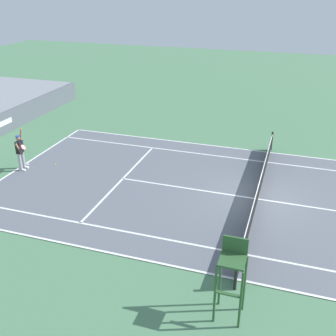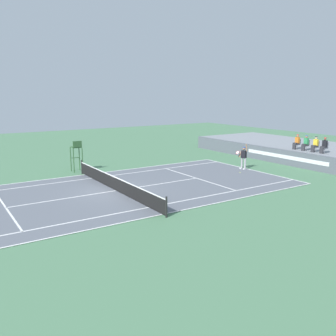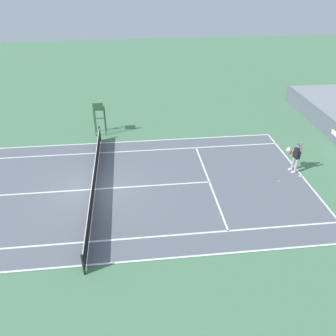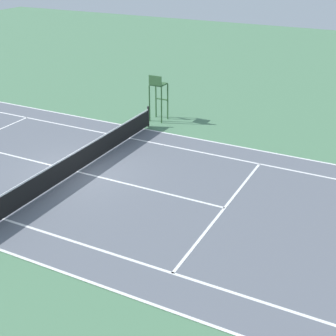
% 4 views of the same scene
% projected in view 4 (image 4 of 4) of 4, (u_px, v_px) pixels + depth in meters
% --- Properties ---
extents(ground_plane, '(80.00, 80.00, 0.00)m').
position_uv_depth(ground_plane, '(78.00, 172.00, 19.43)').
color(ground_plane, '#4C7A56').
extents(court, '(11.08, 23.88, 0.03)m').
position_uv_depth(court, '(78.00, 172.00, 19.43)').
color(court, slate).
rests_on(court, ground).
extents(net, '(11.98, 0.10, 1.07)m').
position_uv_depth(net, '(76.00, 161.00, 19.21)').
color(net, black).
rests_on(net, ground).
extents(umpire_chair, '(0.77, 0.77, 2.44)m').
position_uv_depth(umpire_chair, '(158.00, 92.00, 24.37)').
color(umpire_chair, '#2D562D').
rests_on(umpire_chair, ground).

